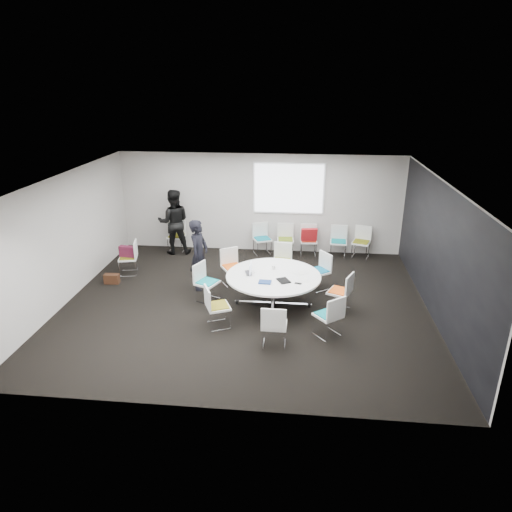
# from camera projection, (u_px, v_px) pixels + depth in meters

# --- Properties ---
(room_shell) EXTENTS (8.08, 7.08, 2.88)m
(room_shell) POSITION_uv_depth(u_px,v_px,m) (249.00, 245.00, 9.68)
(room_shell) COLOR black
(room_shell) RESTS_ON ground
(conference_table) EXTENTS (2.06, 2.06, 0.73)m
(conference_table) POSITION_uv_depth(u_px,v_px,m) (273.00, 284.00, 9.94)
(conference_table) COLOR silver
(conference_table) RESTS_ON ground
(projection_screen) EXTENTS (1.90, 0.03, 1.35)m
(projection_screen) POSITION_uv_depth(u_px,v_px,m) (289.00, 189.00, 12.66)
(projection_screen) COLOR white
(projection_screen) RESTS_ON room_shell
(chair_ring_a) EXTENTS (0.60, 0.60, 0.88)m
(chair_ring_a) POSITION_uv_depth(u_px,v_px,m) (339.00, 299.00, 9.80)
(chair_ring_a) COLOR silver
(chair_ring_a) RESTS_ON ground
(chair_ring_b) EXTENTS (0.63, 0.64, 0.88)m
(chair_ring_b) POSITION_uv_depth(u_px,v_px,m) (318.00, 278.00, 10.85)
(chair_ring_b) COLOR silver
(chair_ring_b) RESTS_ON ground
(chair_ring_c) EXTENTS (0.52, 0.51, 0.88)m
(chair_ring_c) POSITION_uv_depth(u_px,v_px,m) (281.00, 268.00, 11.44)
(chair_ring_c) COLOR silver
(chair_ring_c) RESTS_ON ground
(chair_ring_d) EXTENTS (0.63, 0.62, 0.88)m
(chair_ring_d) POSITION_uv_depth(u_px,v_px,m) (232.00, 274.00, 11.09)
(chair_ring_d) COLOR silver
(chair_ring_d) RESTS_ON ground
(chair_ring_e) EXTENTS (0.60, 0.60, 0.88)m
(chair_ring_e) POSITION_uv_depth(u_px,v_px,m) (207.00, 289.00, 10.25)
(chair_ring_e) COLOR silver
(chair_ring_e) RESTS_ON ground
(chair_ring_f) EXTENTS (0.60, 0.60, 0.88)m
(chair_ring_f) POSITION_uv_depth(u_px,v_px,m) (218.00, 314.00, 9.18)
(chair_ring_f) COLOR silver
(chair_ring_f) RESTS_ON ground
(chair_ring_g) EXTENTS (0.46, 0.45, 0.88)m
(chair_ring_g) POSITION_uv_depth(u_px,v_px,m) (274.00, 333.00, 8.49)
(chair_ring_g) COLOR silver
(chair_ring_g) RESTS_ON ground
(chair_ring_h) EXTENTS (0.64, 0.64, 0.88)m
(chair_ring_h) POSITION_uv_depth(u_px,v_px,m) (328.00, 323.00, 8.83)
(chair_ring_h) COLOR silver
(chair_ring_h) RESTS_ON ground
(chair_back_a) EXTENTS (0.60, 0.59, 0.88)m
(chair_back_a) POSITION_uv_depth(u_px,v_px,m) (262.00, 245.00, 13.02)
(chair_back_a) COLOR silver
(chair_back_a) RESTS_ON ground
(chair_back_b) EXTENTS (0.49, 0.48, 0.88)m
(chair_back_b) POSITION_uv_depth(u_px,v_px,m) (285.00, 245.00, 12.96)
(chair_back_b) COLOR silver
(chair_back_b) RESTS_ON ground
(chair_back_c) EXTENTS (0.48, 0.47, 0.88)m
(chair_back_c) POSITION_uv_depth(u_px,v_px,m) (308.00, 246.00, 12.90)
(chair_back_c) COLOR silver
(chair_back_c) RESTS_ON ground
(chair_back_d) EXTENTS (0.49, 0.48, 0.88)m
(chair_back_d) POSITION_uv_depth(u_px,v_px,m) (338.00, 248.00, 12.80)
(chair_back_d) COLOR silver
(chair_back_d) RESTS_ON ground
(chair_back_e) EXTENTS (0.58, 0.57, 0.88)m
(chair_back_e) POSITION_uv_depth(u_px,v_px,m) (361.00, 248.00, 12.76)
(chair_back_e) COLOR silver
(chair_back_e) RESTS_ON ground
(chair_spare_left) EXTENTS (0.54, 0.55, 0.88)m
(chair_spare_left) POSITION_uv_depth(u_px,v_px,m) (129.00, 264.00, 11.66)
(chair_spare_left) COLOR silver
(chair_spare_left) RESTS_ON ground
(chair_person_back) EXTENTS (0.49, 0.47, 0.88)m
(chair_person_back) POSITION_uv_depth(u_px,v_px,m) (177.00, 242.00, 13.26)
(chair_person_back) COLOR silver
(chair_person_back) RESTS_ON ground
(person_main) EXTENTS (0.52, 0.69, 1.70)m
(person_main) POSITION_uv_depth(u_px,v_px,m) (199.00, 255.00, 10.68)
(person_main) COLOR black
(person_main) RESTS_ON ground
(person_back) EXTENTS (1.04, 0.89, 1.86)m
(person_back) POSITION_uv_depth(u_px,v_px,m) (174.00, 222.00, 12.87)
(person_back) COLOR black
(person_back) RESTS_ON ground
(laptop) EXTENTS (0.27, 0.34, 0.02)m
(laptop) POSITION_uv_depth(u_px,v_px,m) (250.00, 273.00, 9.95)
(laptop) COLOR #333338
(laptop) RESTS_ON conference_table
(laptop_lid) EXTENTS (0.02, 0.30, 0.22)m
(laptop_lid) POSITION_uv_depth(u_px,v_px,m) (250.00, 268.00, 9.90)
(laptop_lid) COLOR silver
(laptop_lid) RESTS_ON conference_table
(notebook_black) EXTENTS (0.33, 0.37, 0.02)m
(notebook_black) POSITION_uv_depth(u_px,v_px,m) (284.00, 281.00, 9.58)
(notebook_black) COLOR black
(notebook_black) RESTS_ON conference_table
(tablet_folio) EXTENTS (0.27, 0.21, 0.03)m
(tablet_folio) POSITION_uv_depth(u_px,v_px,m) (265.00, 282.00, 9.50)
(tablet_folio) COLOR navy
(tablet_folio) RESTS_ON conference_table
(papers_right) EXTENTS (0.36, 0.36, 0.00)m
(papers_right) POSITION_uv_depth(u_px,v_px,m) (300.00, 273.00, 9.96)
(papers_right) COLOR silver
(papers_right) RESTS_ON conference_table
(papers_front) EXTENTS (0.34, 0.27, 0.00)m
(papers_front) POSITION_uv_depth(u_px,v_px,m) (302.00, 280.00, 9.61)
(papers_front) COLOR silver
(papers_front) RESTS_ON conference_table
(cup) EXTENTS (0.08, 0.08, 0.09)m
(cup) POSITION_uv_depth(u_px,v_px,m) (273.00, 267.00, 10.16)
(cup) COLOR white
(cup) RESTS_ON conference_table
(phone) EXTENTS (0.15, 0.10, 0.01)m
(phone) POSITION_uv_depth(u_px,v_px,m) (298.00, 283.00, 9.46)
(phone) COLOR black
(phone) RESTS_ON conference_table
(maroon_bag) EXTENTS (0.41, 0.18, 0.28)m
(maroon_bag) POSITION_uv_depth(u_px,v_px,m) (127.00, 251.00, 11.53)
(maroon_bag) COLOR #57172E
(maroon_bag) RESTS_ON chair_spare_left
(brown_bag) EXTENTS (0.37, 0.18, 0.24)m
(brown_bag) POSITION_uv_depth(u_px,v_px,m) (112.00, 279.00, 11.18)
(brown_bag) COLOR #371E11
(brown_bag) RESTS_ON ground
(red_jacket) EXTENTS (0.46, 0.22, 0.36)m
(red_jacket) POSITION_uv_depth(u_px,v_px,m) (309.00, 235.00, 12.54)
(red_jacket) COLOR maroon
(red_jacket) RESTS_ON chair_back_c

